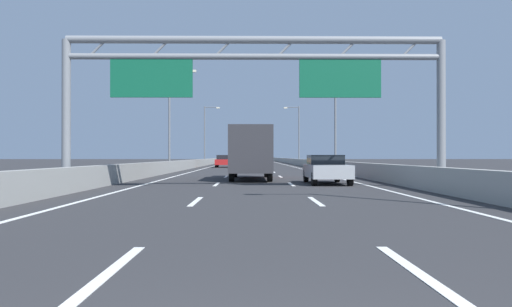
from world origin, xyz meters
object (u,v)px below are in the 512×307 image
Objects in this scene: red_car at (224,161)px; box_truck at (251,151)px; white_car at (265,158)px; black_car at (250,160)px; green_car at (251,161)px; streetlamp_right_far at (297,131)px; sign_gantry at (252,73)px; streetlamp_right_mid at (333,113)px; silver_car at (326,169)px; streetlamp_left_mid at (172,113)px; yellow_car at (239,158)px; orange_car at (233,160)px; streetlamp_left_far at (206,131)px.

box_truck is at bearing -84.04° from red_car.
black_car is (-3.99, -69.56, 0.01)m from white_car.
white_car is 111.76m from box_truck.
streetlamp_right_far is at bearing 66.67° from green_car.
streetlamp_right_mid reaches higher than sign_gantry.
red_car is 1.01× the size of white_car.
silver_car is at bearing -84.62° from green_car.
sign_gantry is at bearing -73.76° from streetlamp_left_mid.
box_truck is (3.22, -109.85, 0.86)m from yellow_car.
streetlamp_right_far is 2.13× the size of white_car.
silver_car is (7.06, -36.21, -0.03)m from red_car.
green_car reaches higher than black_car.
orange_car is 28.12m from green_car.
box_truck is (-0.08, 8.19, -3.16)m from sign_gantry.
green_car reaches higher than orange_car.
streetlamp_left_far is 1.20× the size of box_truck.
orange_car is (-3.45, 70.68, -4.07)m from sign_gantry.
streetlamp_left_far and streetlamp_right_far have the same top height.
green_car is 34.59m from box_truck.
streetlamp_left_far is at bearing 101.07° from silver_car.
white_car is at bearing 88.16° from sign_gantry.
streetlamp_left_mid reaches higher than green_car.
streetlamp_right_mid is 1.00× the size of streetlamp_left_far.
sign_gantry is at bearing -87.20° from orange_car.
streetlamp_right_mid and streetlamp_right_far have the same top height.
streetlamp_right_far reaches higher than yellow_car.
box_truck is at bearing -88.32° from yellow_car.
box_truck is (7.31, -17.17, -3.76)m from streetlamp_left_mid.
streetlamp_left_mid reaches higher than black_car.
orange_car is at bearing 92.80° from sign_gantry.
streetlamp_left_mid is 1.00× the size of streetlamp_left_far.
white_car is 69.67m from black_car.
streetlamp_right_far is 56.76m from silver_car.
yellow_car is at bearing 91.60° from sign_gantry.
sign_gantry is 118.15m from yellow_car.
orange_car is at bearing -90.18° from yellow_car.
red_car is 32.07m from box_truck.
streetlamp_right_far is at bearing 86.06° from silver_car.
silver_car is at bearing 46.60° from sign_gantry.
sign_gantry is 2.01× the size of box_truck.
sign_gantry is 50.48m from black_car.
streetlamp_right_far reaches higher than white_car.
white_car is 0.99× the size of silver_car.
streetlamp_right_mid is 2.13× the size of white_car.
green_car reaches higher than red_car.
streetlamp_left_far is 13.18m from black_car.
streetlamp_left_mid reaches higher than red_car.
streetlamp_left_far is (0.00, 34.94, 0.00)m from streetlamp_left_mid.
silver_car is 46.60m from black_car.
silver_car is (11.04, -21.49, -4.67)m from streetlamp_left_mid.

